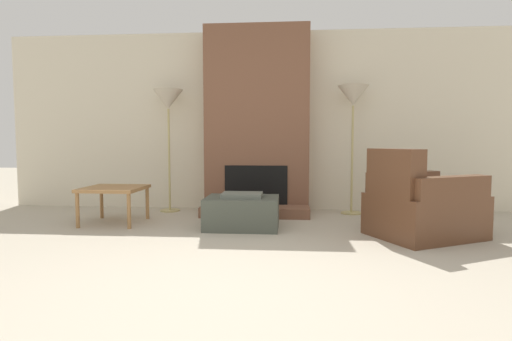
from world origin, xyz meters
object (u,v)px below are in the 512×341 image
side_table (114,191)px  floor_lamp_right (353,101)px  ottoman (242,212)px  floor_lamp_left (168,104)px  armchair (420,209)px

side_table → floor_lamp_right: (3.00, 0.90, 1.16)m
ottoman → floor_lamp_left: size_ratio=0.48×
floor_lamp_right → ottoman: bearing=-143.5°
side_table → floor_lamp_left: size_ratio=0.40×
armchair → floor_lamp_left: 3.58m
side_table → floor_lamp_right: floor_lamp_right is taller
ottoman → floor_lamp_right: (1.41, 1.04, 1.37)m
side_table → armchair: bearing=-7.3°
side_table → floor_lamp_left: floor_lamp_left is taller
armchair → side_table: size_ratio=1.83×
armchair → floor_lamp_left: floor_lamp_left is taller
ottoman → side_table: side_table is taller
floor_lamp_right → side_table: bearing=-163.3°
ottoman → floor_lamp_right: 2.23m
floor_lamp_left → floor_lamp_right: 2.58m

